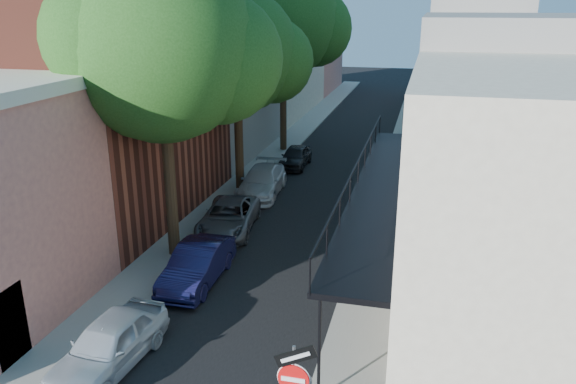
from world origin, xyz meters
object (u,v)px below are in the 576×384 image
Objects in this scene: parked_car_b at (197,265)px; oak_near at (175,49)px; sign_post at (294,383)px; oak_far at (291,22)px; oak_mid at (245,54)px; parked_car_c at (229,217)px; parked_car_d at (262,181)px; parked_car_e at (295,157)px; parked_car_a at (109,344)px.

oak_near is at bearing 121.09° from parked_car_b.
sign_post is 0.25× the size of oak_far.
oak_mid is at bearing 110.86° from sign_post.
oak_far is at bearing 93.05° from parked_car_b.
parked_car_c is 0.96× the size of parked_car_d.
parked_car_d is 5.49m from parked_car_e.
oak_near is 10.21m from parked_car_a.
oak_far is (0.01, 17.01, 0.38)m from oak_near.
oak_mid is 2.10× the size of parked_car_d.
sign_post is at bearing -77.00° from parked_car_e.
parked_car_a is (0.89, -24.21, -7.56)m from oak_far.
parked_car_b reaches higher than parked_car_c.
sign_post is 6.15m from parked_car_a.
parked_car_d is at bearing -85.36° from oak_far.
parked_car_a is 9.84m from parked_car_c.
sign_post is 0.73× the size of parked_car_a.
oak_near reaches higher than parked_car_b.
oak_mid is at bearing 159.08° from parked_car_d.
parked_car_c is at bearing -93.41° from parked_car_d.
oak_mid is at bearing 90.37° from oak_near.
parked_car_c reaches higher than parked_car_e.
oak_near is at bearing -95.61° from parked_car_e.
sign_post is 13.32m from parked_car_c.
parked_car_a is at bearing -91.20° from parked_car_e.
sign_post is at bearing -54.91° from oak_near.
sign_post is at bearing -54.88° from parked_car_b.
parked_car_a is at bearing -92.90° from parked_car_d.
parked_car_b is at bearing 125.98° from sign_post.
oak_near is (-6.53, 9.29, 5.84)m from sign_post.
oak_mid reaches higher than sign_post.
parked_car_c is at bearing -81.27° from oak_mid.
parked_car_b is at bearing -82.25° from oak_mid.
parked_car_c is 10.55m from parked_car_e.
parked_car_d is at bearing 82.81° from parked_car_c.
parked_car_a is at bearing -95.61° from parked_car_b.
oak_near is 2.79× the size of parked_car_a.
parked_car_e is at bearing 93.62° from parked_car_a.
oak_mid is 9.12m from oak_far.
parked_car_c is (0.75, -14.37, -7.61)m from oak_far.
oak_near reaches higher than parked_car_e.
parked_car_c is at bearing 95.77° from parked_car_b.
sign_post is 0.80× the size of parked_car_e.
oak_mid is 8.37m from parked_car_e.
parked_car_a is at bearing -87.90° from oak_far.
parked_car_e is (-0.08, 15.29, -0.07)m from parked_car_b.
oak_near is 2.70× the size of parked_car_b.
oak_far is at bearing 96.67° from parked_car_a.
oak_near is 7.73m from parked_car_c.
oak_mid is 2.75× the size of parked_car_e.
oak_near is 0.96× the size of oak_far.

